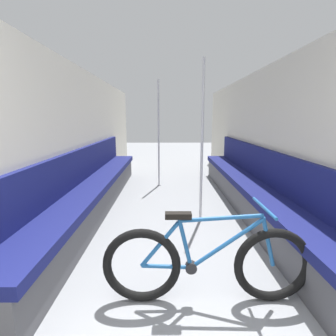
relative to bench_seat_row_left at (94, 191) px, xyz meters
name	(u,v)px	position (x,y,z in m)	size (l,w,h in m)	color
wall_left	(72,141)	(-0.26, -0.09, 0.79)	(0.10, 9.97, 2.23)	beige
wall_right	(273,140)	(2.72, -0.09, 0.79)	(0.10, 9.97, 2.23)	beige
bench_seat_row_left	(94,191)	(0.00, 0.00, 0.00)	(0.48, 5.24, 0.99)	#4C4C51
bench_seat_row_right	(250,190)	(2.45, 0.00, 0.00)	(0.48, 5.24, 0.99)	#4C4C51
bicycle	(207,263)	(1.45, -2.10, 0.00)	(1.64, 0.46, 0.79)	black
grab_pole_near	(202,146)	(1.62, -0.43, 0.75)	(0.08, 0.08, 2.21)	gray
grab_pole_far	(159,136)	(0.97, 1.55, 0.75)	(0.08, 0.08, 2.21)	gray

